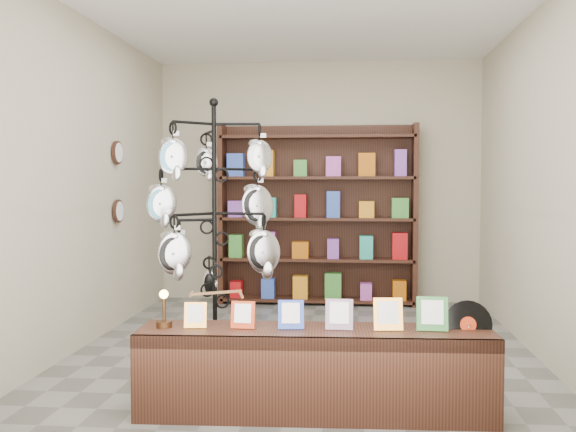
# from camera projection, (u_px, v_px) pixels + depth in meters

# --- Properties ---
(ground) EXTENTS (5.00, 5.00, 0.00)m
(ground) POSITION_uv_depth(u_px,v_px,m) (303.00, 352.00, 5.66)
(ground) COLOR slate
(ground) RESTS_ON ground
(room_envelope) EXTENTS (5.00, 5.00, 5.00)m
(room_envelope) POSITION_uv_depth(u_px,v_px,m) (303.00, 141.00, 5.56)
(room_envelope) COLOR #ABA28A
(room_envelope) RESTS_ON ground
(display_tree) EXTENTS (1.19, 1.19, 2.16)m
(display_tree) POSITION_uv_depth(u_px,v_px,m) (214.00, 214.00, 5.06)
(display_tree) COLOR black
(display_tree) RESTS_ON ground
(front_shelf) EXTENTS (2.28, 0.56, 0.80)m
(front_shelf) POSITION_uv_depth(u_px,v_px,m) (315.00, 371.00, 4.11)
(front_shelf) COLOR black
(front_shelf) RESTS_ON ground
(back_shelving) EXTENTS (2.42, 0.36, 2.20)m
(back_shelving) POSITION_uv_depth(u_px,v_px,m) (317.00, 220.00, 7.89)
(back_shelving) COLOR black
(back_shelving) RESTS_ON ground
(wall_clocks) EXTENTS (0.03, 0.24, 0.84)m
(wall_clocks) POSITION_uv_depth(u_px,v_px,m) (118.00, 182.00, 6.57)
(wall_clocks) COLOR black
(wall_clocks) RESTS_ON ground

